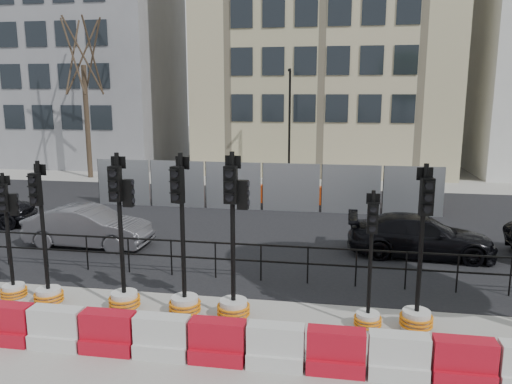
# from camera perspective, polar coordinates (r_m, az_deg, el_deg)

# --- Properties ---
(ground) EXTENTS (120.00, 120.00, 0.00)m
(ground) POSITION_cam_1_polar(r_m,az_deg,el_deg) (12.25, -6.01, -11.81)
(ground) COLOR #51514C
(ground) RESTS_ON ground
(sidewalk_near) EXTENTS (40.00, 6.00, 0.02)m
(sidewalk_near) POSITION_cam_1_polar(r_m,az_deg,el_deg) (9.70, -11.00, -18.50)
(sidewalk_near) COLOR gray
(sidewalk_near) RESTS_ON ground
(road) EXTENTS (40.00, 14.00, 0.03)m
(road) POSITION_cam_1_polar(r_m,az_deg,el_deg) (18.73, -0.29, -3.50)
(road) COLOR black
(road) RESTS_ON ground
(sidewalk_far) EXTENTS (40.00, 4.00, 0.02)m
(sidewalk_far) POSITION_cam_1_polar(r_m,az_deg,el_deg) (27.44, 2.93, 1.22)
(sidewalk_far) COLOR gray
(sidewalk_far) RESTS_ON ground
(building_grey) EXTENTS (11.00, 9.06, 14.00)m
(building_grey) POSITION_cam_1_polar(r_m,az_deg,el_deg) (37.08, -18.50, 14.13)
(building_grey) COLOR gray
(building_grey) RESTS_ON ground
(building_cream) EXTENTS (15.00, 10.06, 18.00)m
(building_cream) POSITION_cam_1_polar(r_m,az_deg,el_deg) (33.12, 7.99, 18.47)
(building_cream) COLOR #C6B691
(building_cream) RESTS_ON ground
(kerb_railing) EXTENTS (18.00, 0.04, 1.00)m
(kerb_railing) POSITION_cam_1_polar(r_m,az_deg,el_deg) (13.10, -4.67, -7.03)
(kerb_railing) COLOR black
(kerb_railing) RESTS_ON ground
(heras_fencing) EXTENTS (14.33, 1.72, 2.00)m
(heras_fencing) POSITION_cam_1_polar(r_m,az_deg,el_deg) (21.27, 2.53, 0.05)
(heras_fencing) COLOR gray
(heras_fencing) RESTS_ON ground
(lamp_post_far) EXTENTS (0.12, 0.56, 6.00)m
(lamp_post_far) POSITION_cam_1_polar(r_m,az_deg,el_deg) (26.00, 3.84, 7.79)
(lamp_post_far) COLOR black
(lamp_post_far) RESTS_ON ground
(tree_bare_far) EXTENTS (2.00, 2.00, 9.00)m
(tree_bare_far) POSITION_cam_1_polar(r_m,az_deg,el_deg) (29.94, -19.17, 14.24)
(tree_bare_far) COLOR #473828
(tree_bare_far) RESTS_ON ground
(barrier_row) EXTENTS (15.70, 0.50, 0.80)m
(barrier_row) POSITION_cam_1_polar(r_m,az_deg,el_deg) (9.69, -10.66, -16.11)
(barrier_row) COLOR #B40E20
(barrier_row) RESTS_ON ground
(traffic_signal_b) EXTENTS (0.60, 0.60, 3.03)m
(traffic_signal_b) POSITION_cam_1_polar(r_m,az_deg,el_deg) (13.07, -26.10, -8.07)
(traffic_signal_b) COLOR white
(traffic_signal_b) RESTS_ON ground
(traffic_signal_c) EXTENTS (0.66, 0.66, 3.34)m
(traffic_signal_c) POSITION_cam_1_polar(r_m,az_deg,el_deg) (12.42, -22.80, -8.93)
(traffic_signal_c) COLOR white
(traffic_signal_c) RESTS_ON ground
(traffic_signal_d) EXTENTS (0.70, 0.70, 3.56)m
(traffic_signal_d) POSITION_cam_1_polar(r_m,az_deg,el_deg) (11.53, -14.92, -9.13)
(traffic_signal_d) COLOR white
(traffic_signal_d) RESTS_ON ground
(traffic_signal_e) EXTENTS (0.71, 0.71, 3.58)m
(traffic_signal_e) POSITION_cam_1_polar(r_m,az_deg,el_deg) (11.06, -8.26, -10.33)
(traffic_signal_e) COLOR white
(traffic_signal_e) RESTS_ON ground
(traffic_signal_f) EXTENTS (0.71, 0.71, 3.63)m
(traffic_signal_f) POSITION_cam_1_polar(r_m,az_deg,el_deg) (10.74, -2.57, -10.18)
(traffic_signal_f) COLOR white
(traffic_signal_f) RESTS_ON ground
(traffic_signal_g) EXTENTS (0.57, 0.57, 2.92)m
(traffic_signal_g) POSITION_cam_1_polar(r_m,az_deg,el_deg) (10.68, 12.73, -12.12)
(traffic_signal_g) COLOR white
(traffic_signal_g) RESTS_ON ground
(traffic_signal_h) EXTENTS (0.68, 0.68, 3.45)m
(traffic_signal_h) POSITION_cam_1_polar(r_m,az_deg,el_deg) (10.85, 18.01, -11.39)
(traffic_signal_h) COLOR white
(traffic_signal_h) RESTS_ON ground
(car_b) EXTENTS (1.53, 3.98, 1.29)m
(car_b) POSITION_cam_1_polar(r_m,az_deg,el_deg) (16.61, -18.62, -3.79)
(car_b) COLOR #47474C
(car_b) RESTS_ON ground
(car_c) EXTENTS (1.92, 4.33, 1.23)m
(car_c) POSITION_cam_1_polar(r_m,az_deg,el_deg) (15.63, 18.25, -4.80)
(car_c) COLOR black
(car_c) RESTS_ON ground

